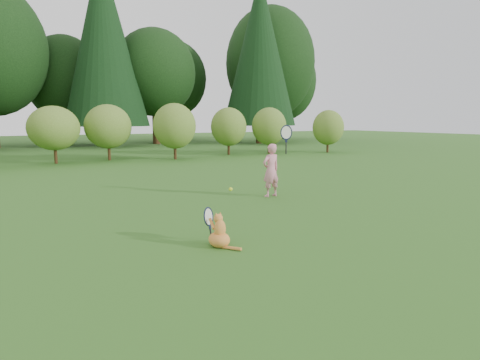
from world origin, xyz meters
TOP-DOWN VIEW (x-y plane):
  - ground at (0.00, 0.00)m, footprint 100.00×100.00m
  - shrub_row at (0.00, 13.00)m, footprint 28.00×3.00m
  - woodland_backdrop at (0.00, 23.00)m, footprint 48.00×10.00m
  - child at (1.74, 1.99)m, footprint 0.77×0.41m
  - cat at (-1.20, -1.14)m, footprint 0.45×0.76m
  - tennis_ball at (-0.43, -0.01)m, footprint 0.07×0.07m

SIDE VIEW (x-z plane):
  - ground at x=0.00m, z-range 0.00..0.00m
  - cat at x=-1.20m, z-range -0.09..0.65m
  - tennis_ball at x=-0.43m, z-range 0.64..0.71m
  - child at x=1.74m, z-range -0.31..1.75m
  - shrub_row at x=0.00m, z-range 0.00..2.80m
  - woodland_backdrop at x=0.00m, z-range 0.00..15.00m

